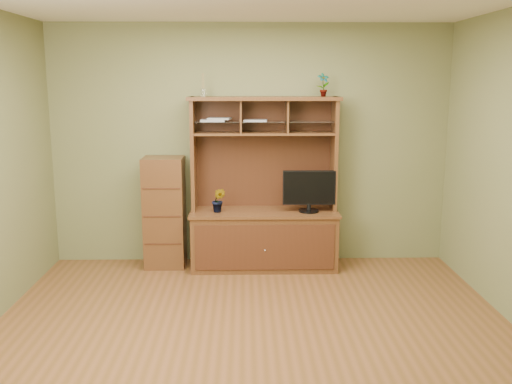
{
  "coord_description": "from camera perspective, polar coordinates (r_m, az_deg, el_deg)",
  "views": [
    {
      "loc": [
        -0.07,
        -4.46,
        2.08
      ],
      "look_at": [
        0.05,
        1.2,
        0.96
      ],
      "focal_mm": 40.0,
      "sensor_mm": 36.0,
      "label": 1
    }
  ],
  "objects": [
    {
      "name": "orchid_plant",
      "position": [
        6.25,
        -3.77,
        -0.82
      ],
      "size": [
        0.17,
        0.15,
        0.27
      ],
      "primitive_type": "imported",
      "rotation": [
        0.0,
        0.0,
        -0.25
      ],
      "color": "#325F20",
      "rests_on": "media_hutch"
    },
    {
      "name": "room",
      "position": [
        4.52,
        -0.32,
        1.86
      ],
      "size": [
        4.54,
        4.04,
        2.74
      ],
      "color": "brown",
      "rests_on": "ground"
    },
    {
      "name": "monitor",
      "position": [
        6.26,
        5.34,
        0.18
      ],
      "size": [
        0.58,
        0.22,
        0.46
      ],
      "rotation": [
        0.0,
        0.0,
        -0.01
      ],
      "color": "black",
      "rests_on": "media_hutch"
    },
    {
      "name": "reed_diffuser",
      "position": [
        6.28,
        -5.31,
        10.37
      ],
      "size": [
        0.05,
        0.05,
        0.25
      ],
      "color": "silver",
      "rests_on": "media_hutch"
    },
    {
      "name": "side_cabinet",
      "position": [
        6.47,
        -9.13,
        -2.01
      ],
      "size": [
        0.44,
        0.4,
        1.24
      ],
      "color": "#4A2915",
      "rests_on": "room"
    },
    {
      "name": "media_hutch",
      "position": [
        6.39,
        0.8,
        -2.95
      ],
      "size": [
        1.66,
        0.61,
        1.9
      ],
      "color": "#4A2915",
      "rests_on": "room"
    },
    {
      "name": "magazines",
      "position": [
        6.28,
        -2.73,
        7.22
      ],
      "size": [
        0.73,
        0.23,
        0.04
      ],
      "color": "#B1B1B6",
      "rests_on": "media_hutch"
    },
    {
      "name": "top_plant",
      "position": [
        6.32,
        6.74,
        10.61
      ],
      "size": [
        0.15,
        0.12,
        0.26
      ],
      "primitive_type": "imported",
      "rotation": [
        0.0,
        0.0,
        0.26
      ],
      "color": "#306C25",
      "rests_on": "media_hutch"
    }
  ]
}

